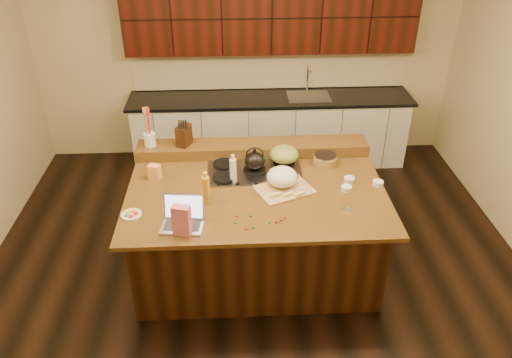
{
  "coord_description": "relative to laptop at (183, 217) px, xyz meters",
  "views": [
    {
      "loc": [
        -0.2,
        -3.9,
        3.44
      ],
      "look_at": [
        0.0,
        0.05,
        1.0
      ],
      "focal_mm": 35.0,
      "sensor_mm": 36.0,
      "label": 1
    }
  ],
  "objects": [
    {
      "name": "room",
      "position": [
        0.64,
        0.5,
        0.37
      ],
      "size": [
        5.52,
        5.02,
        2.72
      ],
      "color": "black",
      "rests_on": "ground"
    },
    {
      "name": "island",
      "position": [
        0.64,
        0.5,
        -0.52
      ],
      "size": [
        2.4,
        1.6,
        0.92
      ],
      "color": "black",
      "rests_on": "ground"
    },
    {
      "name": "back_ledge",
      "position": [
        0.64,
        1.2,
        -0.0
      ],
      "size": [
        2.4,
        0.3,
        0.12
      ],
      "primitive_type": "cube",
      "color": "black",
      "rests_on": "island"
    },
    {
      "name": "cooktop",
      "position": [
        0.64,
        0.8,
        -0.05
      ],
      "size": [
        0.92,
        0.52,
        0.05
      ],
      "color": "gray",
      "rests_on": "island"
    },
    {
      "name": "back_counter",
      "position": [
        0.94,
        2.73,
        -0.0
      ],
      "size": [
        3.7,
        0.66,
        2.4
      ],
      "color": "silver",
      "rests_on": "ground"
    },
    {
      "name": "kettle",
      "position": [
        0.64,
        0.8,
        0.07
      ],
      "size": [
        0.26,
        0.26,
        0.18
      ],
      "primitive_type": "ellipsoid",
      "rotation": [
        0.0,
        0.0,
        0.4
      ],
      "color": "black",
      "rests_on": "cooktop"
    },
    {
      "name": "green_bowl",
      "position": [
        0.94,
        0.93,
        0.06
      ],
      "size": [
        0.37,
        0.37,
        0.16
      ],
      "primitive_type": "ellipsoid",
      "rotation": [
        0.0,
        0.0,
        0.33
      ],
      "color": "olive",
      "rests_on": "cooktop"
    },
    {
      "name": "laptop",
      "position": [
        0.0,
        0.0,
        0.0
      ],
      "size": [
        0.38,
        0.31,
        0.24
      ],
      "rotation": [
        0.0,
        0.0,
        -0.11
      ],
      "color": "#B7B7BC",
      "rests_on": "island"
    },
    {
      "name": "oil_bottle",
      "position": [
        0.19,
        0.29,
        0.07
      ],
      "size": [
        0.08,
        0.08,
        0.27
      ],
      "primitive_type": "cylinder",
      "rotation": [
        0.0,
        0.0,
        -0.15
      ],
      "color": "gold",
      "rests_on": "island"
    },
    {
      "name": "vinegar_bottle",
      "position": [
        0.43,
        0.63,
        0.06
      ],
      "size": [
        0.08,
        0.08,
        0.25
      ],
      "primitive_type": "cylinder",
      "rotation": [
        0.0,
        0.0,
        -0.22
      ],
      "color": "silver",
      "rests_on": "island"
    },
    {
      "name": "wooden_tray",
      "position": [
        0.88,
        0.51,
        0.02
      ],
      "size": [
        0.59,
        0.52,
        0.2
      ],
      "rotation": [
        0.0,
        0.0,
        0.4
      ],
      "color": "tan",
      "rests_on": "island"
    },
    {
      "name": "ramekin_a",
      "position": [
        1.53,
        0.59,
        -0.04
      ],
      "size": [
        0.12,
        0.12,
        0.04
      ],
      "primitive_type": "cylinder",
      "rotation": [
        0.0,
        0.0,
        -0.26
      ],
      "color": "white",
      "rests_on": "island"
    },
    {
      "name": "ramekin_b",
      "position": [
        1.79,
        0.51,
        -0.04
      ],
      "size": [
        0.11,
        0.11,
        0.04
      ],
      "primitive_type": "cylinder",
      "rotation": [
        0.0,
        0.0,
        0.11
      ],
      "color": "white",
      "rests_on": "island"
    },
    {
      "name": "ramekin_c",
      "position": [
        1.47,
        0.43,
        -0.04
      ],
      "size": [
        0.13,
        0.13,
        0.04
      ],
      "primitive_type": "cylinder",
      "rotation": [
        0.0,
        0.0,
        -0.34
      ],
      "color": "white",
      "rests_on": "island"
    },
    {
      "name": "strainer_bowl",
      "position": [
        1.36,
        0.93,
        -0.02
      ],
      "size": [
        0.28,
        0.28,
        0.09
      ],
      "primitive_type": "cylinder",
      "rotation": [
        0.0,
        0.0,
        0.17
      ],
      "color": "#996B3F",
      "rests_on": "island"
    },
    {
      "name": "kitchen_timer",
      "position": [
        1.42,
        0.12,
        -0.03
      ],
      "size": [
        0.09,
        0.09,
        0.07
      ],
      "primitive_type": "cone",
      "rotation": [
        0.0,
        0.0,
        -0.16
      ],
      "color": "silver",
      "rests_on": "island"
    },
    {
      "name": "pink_bag",
      "position": [
        0.01,
        -0.15,
        0.07
      ],
      "size": [
        0.16,
        0.11,
        0.27
      ],
      "primitive_type": "cube",
      "rotation": [
        0.0,
        0.0,
        -0.28
      ],
      "color": "#D96685",
      "rests_on": "island"
    },
    {
      "name": "candy_plate",
      "position": [
        -0.46,
        0.14,
        -0.06
      ],
      "size": [
        0.22,
        0.22,
        0.01
      ],
      "primitive_type": "cylinder",
      "rotation": [
        0.0,
        0.0,
        -0.29
      ],
      "color": "white",
      "rests_on": "island"
    },
    {
      "name": "package_box",
      "position": [
        -0.32,
        0.73,
        0.01
      ],
      "size": [
        0.13,
        0.11,
        0.15
      ],
      "primitive_type": "cube",
      "rotation": [
        0.0,
        0.0,
        -0.34
      ],
      "color": "#F4A656",
      "rests_on": "island"
    },
    {
      "name": "utensil_crock",
      "position": [
        -0.42,
        1.2,
        0.13
      ],
      "size": [
        0.15,
        0.15,
        0.14
      ],
      "primitive_type": "cylinder",
      "rotation": [
        0.0,
        0.0,
        -0.25
      ],
      "color": "white",
      "rests_on": "back_ledge"
    },
    {
      "name": "knife_block",
      "position": [
        -0.07,
        1.2,
        0.16
      ],
      "size": [
        0.17,
        0.2,
        0.21
      ],
      "primitive_type": "cube",
      "rotation": [
        0.0,
        0.0,
        -0.4
      ],
      "color": "black",
      "rests_on": "back_ledge"
    },
    {
      "name": "gumdrop_0",
      "position": [
        0.86,
        0.02,
        -0.06
      ],
      "size": [
        0.02,
        0.02,
        0.02
      ],
      "primitive_type": "ellipsoid",
      "color": "red",
      "rests_on": "island"
    },
    {
      "name": "gumdrop_1",
      "position": [
        0.44,
        -0.03,
        -0.06
      ],
      "size": [
        0.02,
        0.02,
        0.02
      ],
      "primitive_type": "ellipsoid",
      "color": "#198C26",
      "rests_on": "island"
    },
    {
      "name": "gumdrop_2",
      "position": [
        0.52,
        -0.12,
        -0.06
      ],
      "size": [
        0.02,
        0.02,
        0.02
      ],
      "primitive_type": "ellipsoid",
      "color": "red",
      "rests_on": "island"
    },
    {
      "name": "gumdrop_3",
      "position": [
        0.58,
        -0.1,
        -0.06
      ],
      "size": [
        0.02,
        0.02,
        0.02
      ],
      "primitive_type": "ellipsoid",
      "color": "#198C26",
      "rests_on": "island"
    },
    {
      "name": "gumdrop_4",
      "position": [
        0.78,
        -0.03,
        -0.06
      ],
      "size": [
        0.02,
        0.02,
        0.02
      ],
      "primitive_type": "ellipsoid",
      "color": "red",
      "rests_on": "island"
    },
    {
      "name": "gumdrop_5",
      "position": [
        0.57,
        0.07,
        -0.06
      ],
      "size": [
        0.02,
        0.02,
        0.02
      ],
      "primitive_type": "ellipsoid",
      "color": "#198C26",
      "rests_on": "island"
    },
    {
      "name": "gumdrop_6",
      "position": [
        0.45,
        0.07,
        -0.06
      ],
      "size": [
        0.02,
        0.02,
        0.02
      ],
      "primitive_type": "ellipsoid",
      "color": "red",
      "rests_on": "island"
    },
    {
      "name": "gumdrop_7",
      "position": [
        0.72,
        -0.03,
        -0.06
      ],
      "size": [
        0.02,
        0.02,
        0.02
      ],
      "primitive_type": "ellipsoid",
      "color": "#198C26",
      "rests_on": "island"
    },
    {
      "name": "gumdrop_8",
      "position": [
        0.82,
        -0.01,
        -0.06
      ],
      "size": [
        0.02,
        0.02,
        0.02
      ],
      "primitive_type": "ellipsoid",
      "color": "red",
      "rests_on": "island"
    }
  ]
}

